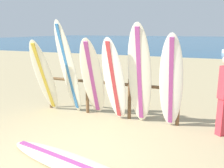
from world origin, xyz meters
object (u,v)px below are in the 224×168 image
surfboard_rack (108,91)px  surfboard_leaning_center_right (140,75)px  surfboard_leaning_center (114,81)px  surfboard_leaning_far_left (44,77)px  surfboard_leaning_center_left (93,78)px  surfboard_lying_on_sand (69,162)px  surfboard_leaning_right (171,83)px  surfboard_leaning_left (68,69)px

surfboard_rack → surfboard_leaning_center_right: (0.94, -0.32, 0.53)m
surfboard_leaning_center → surfboard_leaning_far_left: bearing=-178.6°
surfboard_leaning_center_left → surfboard_lying_on_sand: 2.51m
surfboard_rack → surfboard_leaning_right: surfboard_leaning_right is taller
surfboard_leaning_far_left → surfboard_lying_on_sand: (1.97, -2.03, -0.97)m
surfboard_rack → surfboard_leaning_far_left: 1.73m
surfboard_rack → surfboard_lying_on_sand: size_ratio=1.33×
surfboard_leaning_left → surfboard_lying_on_sand: 2.79m
surfboard_rack → surfboard_leaning_left: bearing=-162.2°
surfboard_leaning_center_left → surfboard_leaning_center: (0.64, -0.14, 0.01)m
surfboard_leaning_right → surfboard_lying_on_sand: surfboard_leaning_right is taller
surfboard_leaning_right → surfboard_lying_on_sand: bearing=-122.0°
surfboard_leaning_center_left → surfboard_lying_on_sand: bearing=-73.8°
surfboard_rack → surfboard_leaning_far_left: surfboard_leaning_far_left is taller
surfboard_leaning_left → surfboard_leaning_center_right: surfboard_leaning_left is taller
surfboard_leaning_left → surfboard_leaning_right: (2.63, -0.05, -0.15)m
surfboard_rack → surfboard_leaning_right: bearing=-12.2°
surfboard_rack → surfboard_lying_on_sand: 2.57m
surfboard_rack → surfboard_lying_on_sand: (0.34, -2.47, -0.63)m
surfboard_leaning_far_left → surfboard_leaning_center: bearing=1.4°
surfboard_leaning_center → surfboard_leaning_right: 1.32m
surfboard_rack → surfboard_leaning_center_left: 0.54m
surfboard_leaning_far_left → surfboard_lying_on_sand: size_ratio=0.72×
surfboard_leaning_center_right → surfboard_lying_on_sand: surfboard_leaning_center_right is taller
surfboard_leaning_center_left → surfboard_leaning_center_right: 1.25m
surfboard_leaning_center_left → surfboard_lying_on_sand: (0.64, -2.21, -0.99)m
surfboard_leaning_left → surfboard_leaning_center_left: (0.67, 0.05, -0.21)m
surfboard_leaning_far_left → surfboard_leaning_right: surfboard_leaning_right is taller
surfboard_leaning_far_left → surfboard_leaning_right: size_ratio=0.92×
surfboard_leaning_left → surfboard_leaning_center: surfboard_leaning_left is taller
surfboard_leaning_center_right → surfboard_lying_on_sand: 2.51m
surfboard_leaning_center_left → surfboard_leaning_right: size_ratio=0.95×
surfboard_leaning_left → surfboard_leaning_center_right: bearing=-0.3°
surfboard_leaning_left → surfboard_leaning_center_right: size_ratio=1.03×
surfboard_leaning_center_left → surfboard_leaning_right: (1.96, -0.10, 0.06)m
surfboard_leaning_center_left → surfboard_leaning_center_right: surfboard_leaning_center_right is taller
surfboard_leaning_far_left → surfboard_leaning_center_right: surfboard_leaning_center_right is taller
surfboard_leaning_center_right → surfboard_leaning_far_left: bearing=-177.3°
surfboard_rack → surfboard_leaning_center: 0.64m
surfboard_lying_on_sand → surfboard_leaning_right: bearing=58.0°
surfboard_leaning_far_left → surfboard_leaning_center_left: (1.33, 0.19, 0.03)m
surfboard_rack → surfboard_leaning_center_left: size_ratio=1.79×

